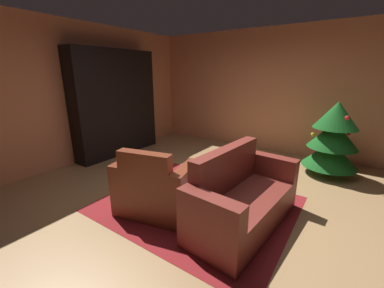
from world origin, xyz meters
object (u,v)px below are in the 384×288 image
armchair_red (155,190)px  coffee_table (202,179)px  couch_red (242,199)px  book_stack_on_table (201,173)px  decorated_tree (333,138)px  bottle_on_table (215,175)px  bookshelf_unit (120,105)px

armchair_red → coffee_table: size_ratio=1.39×
couch_red → book_stack_on_table: bearing=176.4°
armchair_red → decorated_tree: bearing=57.6°
armchair_red → book_stack_on_table: (0.41, 0.47, 0.17)m
bottle_on_table → bookshelf_unit: bearing=161.3°
bookshelf_unit → decorated_tree: bookshelf_unit is taller
bookshelf_unit → book_stack_on_table: (2.81, -1.02, -0.60)m
bottle_on_table → decorated_tree: bearing=63.9°
armchair_red → bottle_on_table: size_ratio=4.88×
bookshelf_unit → coffee_table: size_ratio=2.85×
bookshelf_unit → couch_red: 3.67m
couch_red → decorated_tree: (0.72, 2.31, 0.38)m
armchair_red → couch_red: couch_red is taller
book_stack_on_table → bottle_on_table: bearing=-0.3°
bookshelf_unit → couch_red: bearing=-17.2°
couch_red → coffee_table: couch_red is taller
book_stack_on_table → coffee_table: bearing=95.8°
armchair_red → book_stack_on_table: 0.65m
coffee_table → book_stack_on_table: 0.10m
coffee_table → book_stack_on_table: size_ratio=3.74×
bookshelf_unit → armchair_red: bearing=-31.9°
couch_red → armchair_red: bearing=-156.9°
coffee_table → couch_red: bearing=-5.6°
coffee_table → decorated_tree: bearing=59.3°
bookshelf_unit → couch_red: bookshelf_unit is taller
coffee_table → book_stack_on_table: (0.00, -0.02, 0.09)m
couch_red → decorated_tree: 2.45m
coffee_table → bottle_on_table: (0.22, -0.02, 0.13)m
book_stack_on_table → bookshelf_unit: bearing=160.0°
bottle_on_table → couch_red: bearing=-5.3°
bookshelf_unit → book_stack_on_table: 3.05m
decorated_tree → coffee_table: bearing=-120.7°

